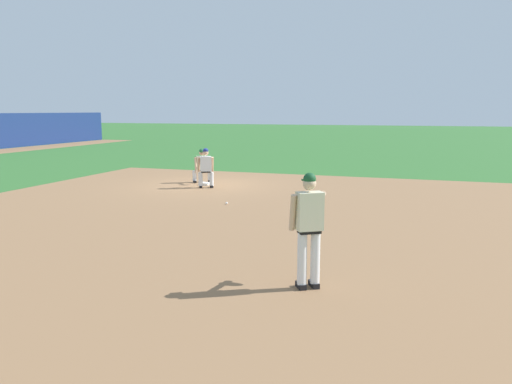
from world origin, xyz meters
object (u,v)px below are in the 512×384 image
(baseball, at_px, (227,203))
(pitcher, at_px, (309,223))
(first_base_bag, at_px, (205,184))
(baserunner, at_px, (206,166))
(first_baseman, at_px, (203,164))

(baseball, bearing_deg, pitcher, -147.86)
(first_base_bag, xyz_separation_m, baserunner, (-0.66, -0.34, 0.75))
(pitcher, relative_size, first_baseman, 1.39)
(baseball, bearing_deg, first_baseman, 33.20)
(pitcher, xyz_separation_m, first_baseman, (10.19, 6.51, -0.33))
(baseball, bearing_deg, first_base_bag, 33.37)
(baserunner, bearing_deg, first_base_bag, 27.53)
(first_base_bag, bearing_deg, baseball, -146.63)
(first_baseman, bearing_deg, baserunner, -150.40)
(baseball, distance_m, pitcher, 7.42)
(first_base_bag, height_order, baserunner, baserunner)
(first_base_bag, height_order, first_baseman, first_baseman)
(first_base_bag, relative_size, baserunner, 0.26)
(baseball, distance_m, baserunner, 3.48)
(baseball, xyz_separation_m, first_baseman, (3.97, 2.60, 0.69))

